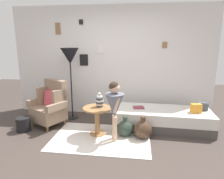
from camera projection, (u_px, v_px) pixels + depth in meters
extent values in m
plane|color=#423833|center=(95.00, 154.00, 3.22)|extent=(12.00, 12.00, 0.00)
cube|color=silver|center=(111.00, 62.00, 4.80)|extent=(4.80, 0.10, 2.60)
cube|color=black|center=(84.00, 60.00, 4.83)|extent=(0.20, 0.02, 0.27)
cube|color=#B2B2A4|center=(84.00, 60.00, 4.83)|extent=(0.16, 0.01, 0.21)
cube|color=white|center=(101.00, 49.00, 4.71)|extent=(0.11, 0.02, 0.19)
cube|color=gray|center=(101.00, 49.00, 4.71)|extent=(0.09, 0.01, 0.15)
cube|color=olive|center=(58.00, 29.00, 4.74)|extent=(0.12, 0.02, 0.27)
cube|color=#5B5B5A|center=(58.00, 29.00, 4.74)|extent=(0.10, 0.01, 0.21)
cube|color=olive|center=(165.00, 45.00, 4.50)|extent=(0.11, 0.02, 0.14)
cube|color=silver|center=(165.00, 45.00, 4.50)|extent=(0.09, 0.01, 0.11)
cube|color=black|center=(81.00, 22.00, 4.63)|extent=(0.10, 0.02, 0.11)
cube|color=silver|center=(81.00, 22.00, 4.63)|extent=(0.07, 0.01, 0.09)
cube|color=silver|center=(101.00, 138.00, 3.75)|extent=(1.81, 1.23, 0.01)
cylinder|color=olive|center=(34.00, 123.00, 4.28)|extent=(0.04, 0.04, 0.12)
cylinder|color=olive|center=(47.00, 129.00, 4.01)|extent=(0.04, 0.04, 0.12)
cylinder|color=olive|center=(51.00, 117.00, 4.64)|extent=(0.04, 0.04, 0.12)
cylinder|color=olive|center=(65.00, 122.00, 4.36)|extent=(0.04, 0.04, 0.12)
cube|color=#8C725B|center=(49.00, 113.00, 4.27)|extent=(0.79, 0.78, 0.30)
cube|color=#8C725B|center=(56.00, 92.00, 4.36)|extent=(0.59, 0.41, 0.55)
cube|color=#8C725B|center=(44.00, 95.00, 4.42)|extent=(0.22, 0.31, 0.39)
cube|color=#8C725B|center=(59.00, 99.00, 4.12)|extent=(0.22, 0.31, 0.39)
cube|color=#8C725B|center=(38.00, 101.00, 4.40)|extent=(0.32, 0.49, 0.14)
cube|color=#8C725B|center=(57.00, 107.00, 4.02)|extent=(0.32, 0.49, 0.14)
cube|color=#D64C56|center=(51.00, 98.00, 4.28)|extent=(0.39, 0.32, 0.33)
cube|color=#4C4742|center=(163.00, 124.00, 4.18)|extent=(1.93, 0.87, 0.18)
cube|color=silver|center=(164.00, 115.00, 4.14)|extent=(1.93, 0.87, 0.22)
cube|color=#474C56|center=(202.00, 106.00, 4.07)|extent=(0.21, 0.13, 0.16)
cube|color=orange|center=(196.00, 108.00, 3.93)|extent=(0.21, 0.14, 0.18)
cylinder|color=#9E7042|center=(98.00, 134.00, 3.90)|extent=(0.30, 0.30, 0.02)
cylinder|color=#9E7042|center=(97.00, 121.00, 3.84)|extent=(0.10, 0.10, 0.50)
cylinder|color=#9E7042|center=(97.00, 108.00, 3.78)|extent=(0.55, 0.55, 0.03)
cylinder|color=#2D384C|center=(100.00, 106.00, 3.82)|extent=(0.12, 0.12, 0.04)
cylinder|color=silver|center=(100.00, 104.00, 3.82)|extent=(0.14, 0.14, 0.04)
cylinder|color=#2D384C|center=(100.00, 102.00, 3.81)|extent=(0.16, 0.16, 0.04)
cylinder|color=silver|center=(100.00, 100.00, 3.80)|extent=(0.16, 0.16, 0.04)
cylinder|color=#2D384C|center=(100.00, 99.00, 3.79)|extent=(0.14, 0.14, 0.04)
cylinder|color=silver|center=(100.00, 97.00, 3.78)|extent=(0.12, 0.12, 0.04)
cylinder|color=silver|center=(100.00, 94.00, 3.77)|extent=(0.06, 0.06, 0.06)
cylinder|color=black|center=(73.00, 117.00, 4.77)|extent=(0.28, 0.28, 0.02)
cylinder|color=black|center=(71.00, 86.00, 4.59)|extent=(0.03, 0.03, 1.53)
cone|color=black|center=(70.00, 56.00, 4.44)|extent=(0.41, 0.41, 0.36)
cylinder|color=#D8AD8E|center=(115.00, 129.00, 3.58)|extent=(0.07, 0.07, 0.47)
cylinder|color=#D8AD8E|center=(114.00, 127.00, 3.67)|extent=(0.07, 0.07, 0.47)
cone|color=slate|center=(115.00, 106.00, 3.53)|extent=(0.34, 0.34, 0.44)
cylinder|color=slate|center=(115.00, 98.00, 3.49)|extent=(0.17, 0.17, 0.17)
cylinder|color=#D8AD8E|center=(117.00, 105.00, 3.40)|extent=(0.13, 0.08, 0.30)
cylinder|color=#D8AD8E|center=(115.00, 101.00, 3.63)|extent=(0.13, 0.08, 0.30)
sphere|color=#D8AD8E|center=(115.00, 88.00, 3.45)|extent=(0.19, 0.19, 0.19)
sphere|color=#38281E|center=(114.00, 87.00, 3.44)|extent=(0.18, 0.18, 0.18)
cube|color=brown|center=(139.00, 107.00, 4.21)|extent=(0.25, 0.20, 0.03)
sphere|color=#2D3D33|center=(125.00, 128.00, 3.81)|extent=(0.30, 0.30, 0.30)
cylinder|color=#2D3D33|center=(125.00, 119.00, 3.76)|extent=(0.08, 0.08, 0.09)
sphere|color=#473323|center=(143.00, 130.00, 3.71)|extent=(0.34, 0.34, 0.34)
cylinder|color=#473323|center=(143.00, 119.00, 3.66)|extent=(0.10, 0.10, 0.09)
cylinder|color=black|center=(23.00, 124.00, 4.04)|extent=(0.28, 0.28, 0.28)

